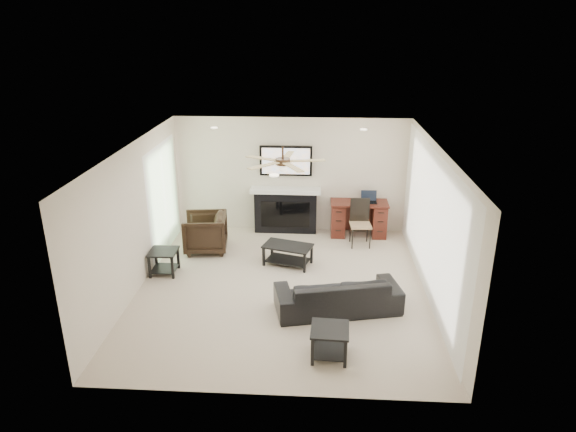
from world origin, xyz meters
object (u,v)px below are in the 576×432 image
at_px(sofa, 338,294).
at_px(armchair, 205,233).
at_px(desk, 359,219).
at_px(fireplace_unit, 286,190).
at_px(coffee_table, 288,255).

distance_m(sofa, armchair, 3.38).
xyz_separation_m(sofa, desk, (0.54, 3.14, 0.09)).
bearing_deg(sofa, fireplace_unit, -84.58).
relative_size(sofa, desk, 1.62).
xyz_separation_m(fireplace_unit, desk, (1.58, -0.10, -0.57)).
bearing_deg(armchair, fireplace_unit, 118.29).
relative_size(coffee_table, fireplace_unit, 0.47).
xyz_separation_m(armchair, fireplace_unit, (1.55, 1.09, 0.57)).
distance_m(coffee_table, desk, 2.11).
xyz_separation_m(armchair, desk, (3.14, 0.99, -0.01)).
bearing_deg(fireplace_unit, sofa, -72.12).
height_order(coffee_table, fireplace_unit, fireplace_unit).
relative_size(armchair, coffee_table, 0.94).
distance_m(armchair, desk, 3.29).
distance_m(sofa, desk, 3.18).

